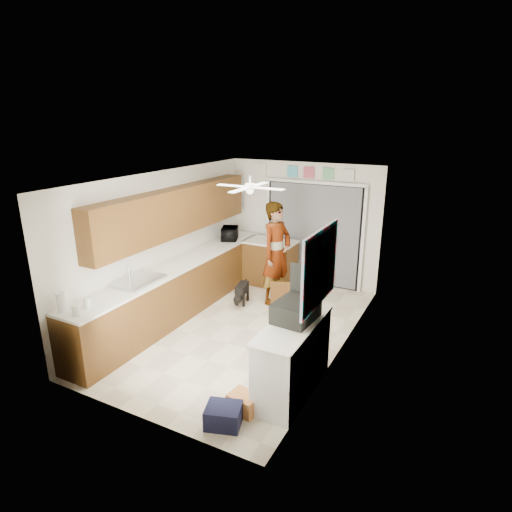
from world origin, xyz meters
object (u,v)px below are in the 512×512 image
at_px(microwave, 230,233).
at_px(paper_towel_roll, 62,302).
at_px(cardboard_box, 244,403).
at_px(suitcase, 296,310).
at_px(dog, 242,292).
at_px(navy_crate, 224,416).
at_px(man, 276,253).

height_order(microwave, paper_towel_roll, paper_towel_roll).
bearing_deg(cardboard_box, microwave, 122.83).
distance_m(suitcase, dog, 2.82).
distance_m(microwave, suitcase, 3.80).
bearing_deg(navy_crate, suitcase, 69.43).
distance_m(navy_crate, man, 3.60).
distance_m(suitcase, cardboard_box, 1.27).
bearing_deg(paper_towel_roll, navy_crate, 2.25).
relative_size(microwave, dog, 0.84).
bearing_deg(dog, suitcase, -58.80).
bearing_deg(dog, microwave, 119.33).
xyz_separation_m(cardboard_box, navy_crate, (-0.09, -0.32, 0.01)).
bearing_deg(navy_crate, microwave, 119.61).
bearing_deg(navy_crate, paper_towel_roll, -177.75).
xyz_separation_m(paper_towel_roll, cardboard_box, (2.45, 0.42, -0.96)).
distance_m(microwave, dog, 1.40).
height_order(man, dog, man).
bearing_deg(paper_towel_roll, cardboard_box, 9.62).
height_order(paper_towel_roll, suitcase, paper_towel_roll).
distance_m(suitcase, man, 2.65).
distance_m(paper_towel_roll, suitcase, 3.01).
xyz_separation_m(microwave, dog, (0.75, -0.83, -0.85)).
relative_size(paper_towel_roll, suitcase, 0.45).
height_order(microwave, suitcase, microwave).
xyz_separation_m(suitcase, navy_crate, (-0.41, -1.09, -0.95)).
height_order(suitcase, navy_crate, suitcase).
bearing_deg(navy_crate, dog, 115.55).
relative_size(microwave, man, 0.24).
bearing_deg(microwave, man, -134.72).
xyz_separation_m(microwave, navy_crate, (2.19, -3.86, -0.95)).
distance_m(man, dog, 0.98).
bearing_deg(suitcase, dog, 138.54).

